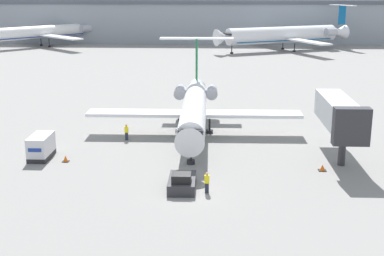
# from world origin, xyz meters

# --- Properties ---
(ground_plane) EXTENTS (600.00, 600.00, 0.00)m
(ground_plane) POSITION_xyz_m (0.00, 0.00, 0.00)
(ground_plane) COLOR gray
(terminal_building) EXTENTS (180.00, 16.80, 12.31)m
(terminal_building) POSITION_xyz_m (0.00, 120.00, 6.18)
(terminal_building) COLOR #8C939E
(terminal_building) RESTS_ON ground
(airplane_main) EXTENTS (24.29, 26.20, 9.87)m
(airplane_main) POSITION_xyz_m (-0.14, 17.56, 3.12)
(airplane_main) COLOR white
(airplane_main) RESTS_ON ground
(pushback_tug) EXTENTS (2.25, 4.10, 1.64)m
(pushback_tug) POSITION_xyz_m (-0.47, 0.74, 0.59)
(pushback_tug) COLOR #2D2D33
(pushback_tug) RESTS_ON ground
(luggage_cart) EXTENTS (1.83, 3.74, 2.32)m
(luggage_cart) POSITION_xyz_m (-14.85, 8.36, 1.16)
(luggage_cart) COLOR #232326
(luggage_cart) RESTS_ON ground
(worker_near_tug) EXTENTS (0.40, 0.25, 1.80)m
(worker_near_tug) POSITION_xyz_m (1.62, -0.11, 0.95)
(worker_near_tug) COLOR #232838
(worker_near_tug) RESTS_ON ground
(worker_by_wing) EXTENTS (0.40, 0.26, 1.83)m
(worker_by_wing) POSITION_xyz_m (-7.46, 14.90, 0.97)
(worker_by_wing) COLOR #232838
(worker_by_wing) RESTS_ON ground
(traffic_cone_left) EXTENTS (0.64, 0.64, 0.63)m
(traffic_cone_left) POSITION_xyz_m (-12.18, 7.33, 0.30)
(traffic_cone_left) COLOR black
(traffic_cone_left) RESTS_ON ground
(traffic_cone_right) EXTENTS (0.73, 0.73, 0.59)m
(traffic_cone_right) POSITION_xyz_m (12.18, 5.81, 0.28)
(traffic_cone_right) COLOR black
(traffic_cone_right) RESTS_ON ground
(airplane_parked_far_left) EXTENTS (37.13, 31.22, 11.28)m
(airplane_parked_far_left) POSITION_xyz_m (19.88, 97.56, 4.10)
(airplane_parked_far_left) COLOR white
(airplane_parked_far_left) RESTS_ON ground
(airplane_parked_far_right) EXTENTS (31.60, 32.98, 10.79)m
(airplane_parked_far_right) POSITION_xyz_m (-45.46, 103.87, 3.97)
(airplane_parked_far_right) COLOR white
(airplane_parked_far_right) RESTS_ON ground
(jet_bridge) EXTENTS (3.20, 11.39, 6.19)m
(jet_bridge) POSITION_xyz_m (14.26, 9.61, 4.45)
(jet_bridge) COLOR #2D2D33
(jet_bridge) RESTS_ON ground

